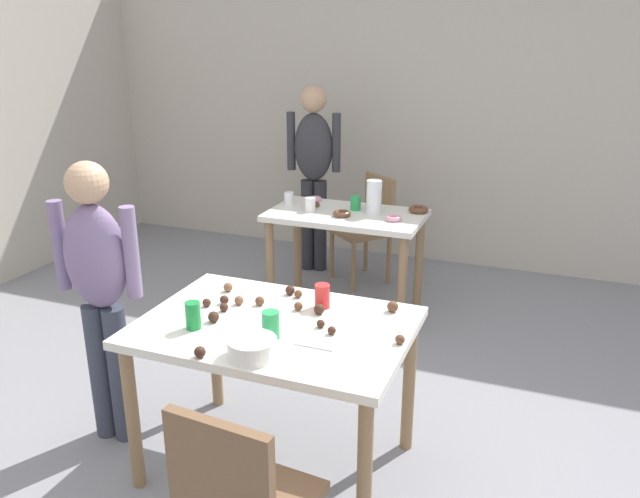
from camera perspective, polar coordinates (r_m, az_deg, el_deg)
The scene contains 37 objects.
ground_plane at distance 3.17m, azimuth -2.66°, elevation -19.41°, with size 6.40×6.40×0.00m, color gray.
wall_back at distance 5.59m, azimuth 10.74°, elevation 11.89°, with size 6.40×0.10×2.60m, color #BCB2A3.
dining_table_near at distance 2.86m, azimuth -4.04°, elevation -8.44°, with size 1.19×0.84×0.75m.
dining_table_far at distance 4.52m, azimuth 2.35°, elevation 1.80°, with size 1.09×0.62×0.75m.
chair_far_table at distance 5.16m, azimuth 4.41°, elevation 2.44°, with size 0.56×0.56×0.87m.
person_girl_near at distance 3.16m, azimuth -19.32°, elevation -2.85°, with size 0.45×0.23×1.43m.
person_adult_far at distance 5.27m, azimuth -0.58°, elevation 7.81°, with size 0.46×0.25×1.56m.
mixing_bowl at distance 2.53m, azimuth -6.14°, elevation -8.87°, with size 0.20×0.20×0.08m, color white.
soda_can at distance 2.79m, azimuth -11.40°, elevation -5.90°, with size 0.07×0.07×0.12m, color #198438.
fork_near at distance 2.61m, azimuth -0.59°, elevation -8.82°, with size 0.17×0.02×0.01m, color silver.
cup_near_0 at distance 2.94m, azimuth 0.21°, elevation -4.27°, with size 0.07×0.07×0.11m, color red.
cup_near_1 at distance 2.66m, azimuth -4.47°, elevation -6.84°, with size 0.07×0.07×0.12m, color green.
cake_ball_0 at distance 3.06m, azimuth -1.98°, elevation -4.07°, with size 0.04×0.04×0.04m, color brown.
cake_ball_1 at distance 2.99m, azimuth -5.47°, elevation -4.69°, with size 0.04×0.04×0.04m, color brown.
cake_ball_2 at distance 3.01m, azimuth -7.33°, elevation -4.62°, with size 0.04×0.04×0.04m, color brown.
cake_ball_3 at distance 3.09m, azimuth -2.72°, elevation -3.73°, with size 0.05×0.05×0.05m, color #3D2319.
cake_ball_4 at distance 2.76m, azimuth 0.06°, elevation -6.76°, with size 0.04×0.04×0.04m, color #3D2319.
cake_ball_5 at distance 2.70m, azimuth 1.06°, elevation -7.37°, with size 0.04×0.04×0.04m, color #3D2319.
cake_ball_6 at distance 2.85m, azimuth -9.59°, elevation -6.05°, with size 0.05×0.05×0.05m, color #3D2319.
cake_ball_7 at distance 2.65m, azimuth 7.23°, elevation -8.10°, with size 0.04×0.04×0.04m, color brown.
cake_ball_8 at distance 2.57m, azimuth -10.79°, elevation -9.12°, with size 0.05×0.05×0.05m, color #3D2319.
cake_ball_9 at distance 3.16m, azimuth -8.30°, elevation -3.43°, with size 0.05×0.05×0.05m, color brown.
cake_ball_10 at distance 3.01m, azimuth -10.20°, elevation -4.79°, with size 0.04×0.04×0.04m, color #3D2319.
cake_ball_11 at distance 2.88m, azimuth -0.08°, elevation -5.45°, with size 0.05×0.05×0.05m, color #3D2319.
cake_ball_12 at distance 2.95m, azimuth -8.67°, elevation -5.23°, with size 0.04×0.04×0.04m, color #3D2319.
cake_ball_13 at distance 3.02m, azimuth -8.64°, elevation -4.55°, with size 0.04×0.04×0.04m, color #3D2319.
cake_ball_14 at distance 2.93m, azimuth 6.57°, elevation -5.18°, with size 0.05×0.05×0.05m, color brown.
cake_ball_15 at distance 2.93m, azimuth -1.98°, elevation -5.18°, with size 0.04×0.04×0.04m, color brown.
pitcher_far at distance 4.44m, azimuth 4.89°, elevation 4.67°, with size 0.11×0.11×0.24m, color white.
cup_far_0 at distance 4.55m, azimuth 3.23°, elevation 4.16°, with size 0.08×0.08×0.10m, color green.
cup_far_1 at distance 4.70m, azimuth -2.82°, elevation 4.59°, with size 0.07×0.07×0.09m, color white.
cup_far_2 at distance 4.51m, azimuth -0.89°, elevation 4.05°, with size 0.07×0.07×0.10m, color white.
donut_far_0 at distance 4.80m, azimuth -0.47°, elevation 4.55°, with size 0.10×0.10×0.03m, color pink.
donut_far_1 at distance 4.65m, azimuth -0.64°, elevation 4.05°, with size 0.10×0.10×0.03m, color brown.
donut_far_2 at distance 4.40m, azimuth 1.98°, elevation 3.21°, with size 0.12×0.12×0.04m, color brown.
donut_far_3 at distance 4.55m, azimuth 8.88°, elevation 3.55°, with size 0.14×0.14×0.04m, color brown.
donut_far_4 at distance 4.32m, azimuth 6.70°, elevation 2.78°, with size 0.11×0.11×0.03m, color pink.
Camera 1 is at (1.03, -2.26, 1.97)m, focal length 35.45 mm.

